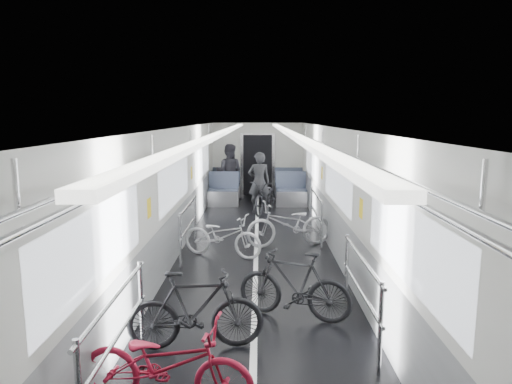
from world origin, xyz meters
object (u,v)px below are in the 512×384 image
bike_right_near (294,285)px  bike_aisle (266,196)px  bike_left_far (222,236)px  person_seated (229,172)px  bike_left_mid (195,310)px  bike_right_mid (289,224)px  person_standing (259,182)px  bike_left_near (167,364)px

bike_right_near → bike_aisle: bike_right_near is taller
bike_left_far → person_seated: person_seated is taller
bike_left_far → bike_aisle: 4.06m
bike_left_mid → bike_aisle: size_ratio=0.89×
bike_left_far → bike_right_mid: bike_right_mid is taller
bike_right_mid → person_seated: (-1.55, 5.13, 0.42)m
bike_left_far → person_standing: (0.68, 4.06, 0.42)m
bike_left_far → bike_right_near: size_ratio=1.02×
person_standing → person_seated: (-0.94, 1.76, 0.05)m
bike_right_mid → person_seated: size_ratio=1.00×
bike_left_mid → bike_right_near: bike_left_mid is taller
bike_left_far → person_seated: 5.85m
bike_right_near → person_seated: person_seated is taller
bike_left_mid → bike_aisle: bike_left_mid is taller
bike_left_near → person_standing: person_standing is taller
bike_left_near → bike_right_near: bike_right_near is taller
bike_right_mid → person_seated: 5.37m
bike_right_near → bike_aisle: (-0.28, 6.60, -0.00)m
bike_left_far → bike_right_near: 2.88m
bike_left_far → person_standing: 4.14m
bike_right_mid → person_seated: bearing=-176.4°
bike_aisle → bike_left_near: bearing=-79.1°
bike_left_mid → person_standing: bearing=-10.7°
person_seated → bike_left_mid: bearing=100.2°
person_standing → bike_right_near: bearing=86.3°
bike_left_mid → bike_right_near: bearing=-60.8°
person_standing → person_seated: bearing=-69.5°
person_standing → bike_left_far: bearing=72.9°
bike_left_near → bike_left_mid: (0.11, 1.07, 0.04)m
bike_aisle → person_seated: size_ratio=0.98×
bike_aisle → person_standing: bearing=169.4°
bike_left_far → person_seated: bearing=21.6°
bike_right_mid → bike_aisle: bearing=174.2°
bike_left_near → person_standing: (0.82, 8.57, 0.41)m
bike_left_near → bike_right_mid: 5.40m
bike_right_near → bike_right_mid: 3.34m
person_standing → bike_aisle: bearing=144.1°
bike_left_mid → bike_left_far: size_ratio=0.99×
bike_aisle → person_seated: person_seated is taller
bike_left_mid → bike_aisle: (0.89, 7.41, -0.01)m
bike_left_mid → person_seated: size_ratio=0.87×
bike_right_near → person_standing: size_ratio=0.92×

